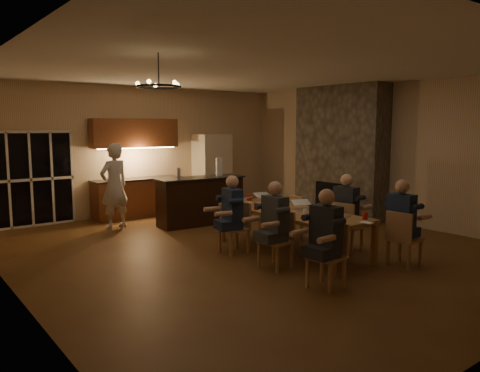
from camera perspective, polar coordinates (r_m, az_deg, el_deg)
name	(u,v)px	position (r m, az deg, el deg)	size (l,w,h in m)	color
floor	(254,249)	(8.61, 1.74, -7.63)	(9.00, 9.00, 0.00)	brown
back_wall	(142,151)	(12.17, -11.87, 4.23)	(8.00, 0.04, 3.20)	tan
left_wall	(8,176)	(6.58, -26.40, 1.15)	(0.04, 9.00, 3.20)	tan
right_wall	(389,153)	(11.32, 17.75, 3.83)	(0.04, 9.00, 3.20)	tan
ceiling	(255,68)	(8.38, 1.83, 14.17)	(8.00, 9.00, 0.04)	white
french_doors	(31,180)	(11.26, -24.15, 0.71)	(1.86, 0.08, 2.10)	black
fireplace	(340,151)	(11.80, 12.06, 4.14)	(0.58, 2.50, 3.20)	#686051
kitchenette	(137,168)	(11.78, -12.46, 2.17)	(2.24, 0.68, 2.40)	brown
refrigerator	(212,171)	(12.84, -3.42, 1.85)	(0.90, 0.68, 2.00)	beige
dining_table	(291,232)	(8.31, 6.27, -5.55)	(1.10, 2.90, 0.75)	#AE7B45
bar_island	(200,201)	(10.63, -4.86, -1.81)	(2.02, 0.68, 1.08)	black
chair_left_near	(326,256)	(6.59, 10.46, -8.42)	(0.44, 0.44, 0.89)	#A37751
chair_left_mid	(275,240)	(7.37, 4.34, -6.64)	(0.44, 0.44, 0.89)	#A37751
chair_left_far	(234,228)	(8.22, -0.75, -5.15)	(0.44, 0.44, 0.89)	#A37751
chair_right_near	(405,238)	(7.93, 19.45, -6.04)	(0.44, 0.44, 0.89)	#A37751
chair_right_mid	(348,227)	(8.56, 13.02, -4.84)	(0.44, 0.44, 0.89)	#A37751
chair_right_far	(302,217)	(9.27, 7.56, -3.79)	(0.44, 0.44, 0.89)	#A37751
person_left_near	(326,239)	(6.52, 10.40, -6.37)	(0.60, 0.60, 1.38)	#262A31
person_right_near	(401,223)	(7.92, 19.01, -4.23)	(0.60, 0.60, 1.38)	#1B2944
person_left_mid	(275,225)	(7.29, 4.26, -4.81)	(0.60, 0.60, 1.38)	#3A4045
person_right_mid	(346,212)	(8.57, 12.77, -3.15)	(0.60, 0.60, 1.38)	#262A31
person_left_far	(232,215)	(8.11, -0.94, -3.55)	(0.60, 0.60, 1.38)	#1B2944
standing_person	(114,186)	(10.50, -15.09, -0.01)	(0.68, 0.44, 1.86)	silver
chandelier	(159,87)	(6.55, -9.86, 11.86)	(0.60, 0.60, 0.03)	black
laptop_a	(324,214)	(7.35, 10.20, -3.44)	(0.32, 0.28, 0.23)	silver
laptop_b	(342,210)	(7.79, 12.28, -2.88)	(0.32, 0.28, 0.23)	silver
laptop_c	(279,206)	(8.03, 4.73, -2.44)	(0.32, 0.28, 0.23)	silver
laptop_d	(303,204)	(8.29, 7.74, -2.18)	(0.32, 0.28, 0.23)	silver
laptop_e	(241,198)	(8.89, 0.09, -1.46)	(0.32, 0.28, 0.23)	silver
laptop_f	(265,196)	(9.13, 3.07, -1.24)	(0.32, 0.28, 0.23)	silver
mug_front	(305,212)	(7.86, 7.98, -3.16)	(0.08, 0.08, 0.10)	white
mug_mid	(280,203)	(8.67, 4.85, -2.13)	(0.07, 0.07, 0.10)	white
mug_back	(249,204)	(8.55, 1.14, -2.24)	(0.09, 0.09, 0.10)	white
redcup_near	(365,216)	(7.68, 15.00, -3.51)	(0.08, 0.08, 0.12)	#B21B0B
redcup_mid	(256,206)	(8.30, 2.00, -2.47)	(0.08, 0.08, 0.12)	#B21B0B
redcup_far	(249,197)	(9.30, 1.16, -1.41)	(0.10, 0.10, 0.12)	#B21B0B
can_silver	(323,212)	(7.87, 10.10, -3.12)	(0.07, 0.07, 0.12)	#B2B2B7
can_cola	(235,198)	(9.23, -0.59, -1.47)	(0.07, 0.07, 0.12)	#3F0F0C
can_right	(296,203)	(8.75, 6.88, -2.02)	(0.06, 0.06, 0.12)	#B2B2B7
plate_near	(329,212)	(8.18, 10.79, -3.11)	(0.28, 0.28, 0.02)	white
plate_left	(318,220)	(7.44, 9.47, -4.10)	(0.28, 0.28, 0.02)	white
plate_far	(275,202)	(9.08, 4.35, -1.96)	(0.24, 0.24, 0.02)	white
notepad	(366,223)	(7.41, 15.15, -4.34)	(0.14, 0.19, 0.01)	white
bar_bottle	(179,173)	(10.25, -7.48, 1.54)	(0.07, 0.07, 0.24)	#99999E
bar_blender	(219,167)	(10.87, -2.57, 2.36)	(0.13, 0.13, 0.41)	silver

